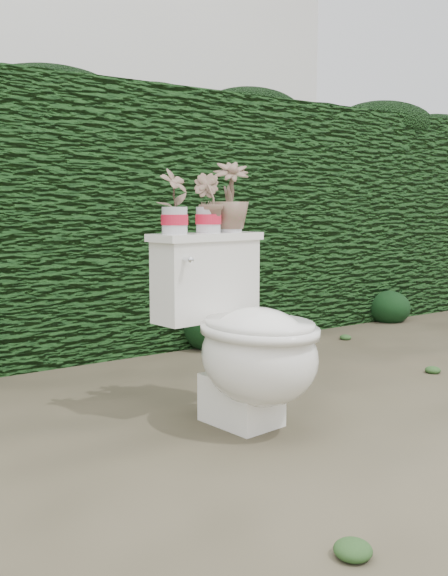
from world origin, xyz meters
TOP-DOWN VIEW (x-y plane):
  - ground at (0.00, 0.00)m, footprint 60.00×60.00m
  - hedge at (0.00, 1.60)m, footprint 8.00×1.00m
  - toilet at (0.07, -0.21)m, footprint 0.53×0.73m
  - potted_plant_left at (-0.12, 0.00)m, footprint 0.15×0.12m
  - potted_plant_center at (0.05, 0.02)m, footprint 0.15×0.16m
  - potted_plant_right at (0.18, 0.04)m, footprint 0.22×0.22m
  - liriope_clump_2 at (0.78, 1.07)m, footprint 0.41×0.41m
  - liriope_clump_3 at (2.43, 1.07)m, footprint 0.33×0.33m

SIDE VIEW (x-z plane):
  - ground at x=0.00m, z-range 0.00..0.00m
  - liriope_clump_3 at x=2.43m, z-range 0.00..0.27m
  - liriope_clump_2 at x=0.78m, z-range 0.00..0.32m
  - toilet at x=0.07m, z-range -0.03..0.74m
  - hedge at x=0.00m, z-range 0.00..1.60m
  - potted_plant_center at x=0.05m, z-range 0.78..1.01m
  - potted_plant_left at x=-0.12m, z-range 0.78..1.03m
  - potted_plant_right at x=0.18m, z-range 0.78..1.07m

